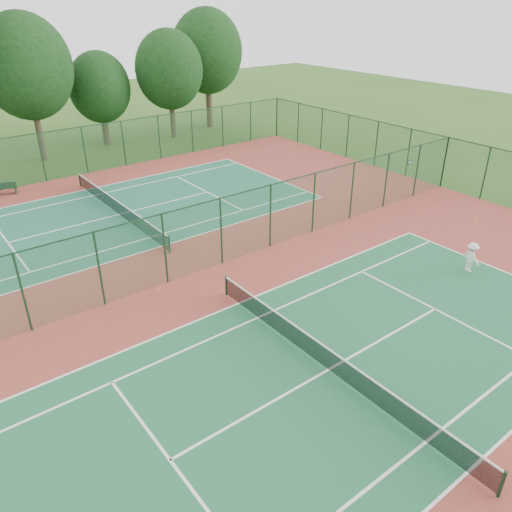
{
  "coord_description": "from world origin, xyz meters",
  "views": [
    {
      "loc": [
        -10.53,
        -18.44,
        11.94
      ],
      "look_at": [
        1.48,
        -2.84,
        1.6
      ],
      "focal_mm": 35.0,
      "sensor_mm": 36.0,
      "label": 1
    }
  ],
  "objects": [
    {
      "name": "player_near",
      "position": [
        10.53,
        -8.01,
        0.78
      ],
      "size": [
        0.79,
        1.09,
        1.52
      ],
      "primitive_type": "imported",
      "rotation": [
        0.0,
        0.0,
        1.33
      ],
      "color": "silver",
      "rests_on": "court_near"
    },
    {
      "name": "stray_ball_b",
      "position": [
        2.83,
        -0.83,
        0.05
      ],
      "size": [
        0.07,
        0.07,
        0.07
      ],
      "primitive_type": "sphere",
      "color": "yellow",
      "rests_on": "red_pad"
    },
    {
      "name": "fence_north",
      "position": [
        0.0,
        18.0,
        1.76
      ],
      "size": [
        40.0,
        0.09,
        3.5
      ],
      "color": "#174626",
      "rests_on": "ground"
    },
    {
      "name": "red_pad",
      "position": [
        0.0,
        0.0,
        0.01
      ],
      "size": [
        40.0,
        36.0,
        0.01
      ],
      "primitive_type": "cube",
      "color": "maroon",
      "rests_on": "ground"
    },
    {
      "name": "bench",
      "position": [
        -4.53,
        16.84,
        0.47
      ],
      "size": [
        1.5,
        0.9,
        0.89
      ],
      "rotation": [
        0.0,
        0.0,
        -0.35
      ],
      "color": "#12331C",
      "rests_on": "red_pad"
    },
    {
      "name": "court_far",
      "position": [
        0.0,
        9.0,
        0.01
      ],
      "size": [
        23.77,
        10.97,
        0.01
      ],
      "primitive_type": "cube",
      "color": "#1F6447",
      "rests_on": "red_pad"
    },
    {
      "name": "evergreen_row",
      "position": [
        0.5,
        24.25,
        0.0
      ],
      "size": [
        39.0,
        5.0,
        12.0
      ],
      "primitive_type": null,
      "color": "black",
      "rests_on": "ground"
    },
    {
      "name": "stray_ball_c",
      "position": [
        -2.26,
        -0.41,
        0.04
      ],
      "size": [
        0.07,
        0.07,
        0.07
      ],
      "primitive_type": "sphere",
      "color": "#E7EF37",
      "rests_on": "red_pad"
    },
    {
      "name": "tennis_net_far",
      "position": [
        0.0,
        9.0,
        0.54
      ],
      "size": [
        0.1,
        12.9,
        0.97
      ],
      "color": "#14371B",
      "rests_on": "ground"
    },
    {
      "name": "stray_ball_a",
      "position": [
        0.91,
        -0.3,
        0.04
      ],
      "size": [
        0.07,
        0.07,
        0.07
      ],
      "primitive_type": "sphere",
      "color": "#AEC72E",
      "rests_on": "red_pad"
    },
    {
      "name": "ground",
      "position": [
        0.0,
        0.0,
        0.0
      ],
      "size": [
        120.0,
        120.0,
        0.0
      ],
      "primitive_type": "plane",
      "color": "#325A1C",
      "rests_on": "ground"
    },
    {
      "name": "fence_divider",
      "position": [
        0.0,
        0.0,
        1.76
      ],
      "size": [
        40.0,
        0.09,
        3.5
      ],
      "color": "#1B512C",
      "rests_on": "ground"
    },
    {
      "name": "tennis_net_near",
      "position": [
        0.0,
        -9.0,
        0.54
      ],
      "size": [
        0.1,
        12.9,
        0.97
      ],
      "color": "#133620",
      "rests_on": "ground"
    },
    {
      "name": "fence_east",
      "position": [
        20.0,
        0.0,
        1.76
      ],
      "size": [
        0.09,
        36.0,
        3.5
      ],
      "rotation": [
        0.0,
        0.0,
        1.57
      ],
      "color": "#194B2E",
      "rests_on": "ground"
    },
    {
      "name": "court_near",
      "position": [
        0.0,
        -9.0,
        0.01
      ],
      "size": [
        23.77,
        10.97,
        0.01
      ],
      "primitive_type": "cube",
      "color": "#1E5F39",
      "rests_on": "red_pad"
    }
  ]
}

